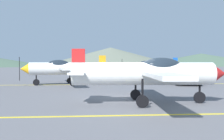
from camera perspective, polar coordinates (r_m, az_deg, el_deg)
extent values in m
plane|color=slate|center=(11.83, 2.81, -7.36)|extent=(400.00, 400.00, 0.00)
cube|color=yellow|center=(8.67, 5.51, -10.73)|extent=(80.00, 0.16, 0.01)
cube|color=yellow|center=(20.45, -0.21, -3.46)|extent=(80.00, 0.16, 0.01)
cylinder|color=white|center=(10.98, 7.38, -0.89)|extent=(6.46, 1.28, 1.04)
cone|color=red|center=(12.09, 24.20, -0.79)|extent=(0.69, 0.91, 0.88)
ellipsoid|color=#1E2833|center=(11.15, 11.71, 0.73)|extent=(1.92, 0.92, 0.85)
cube|color=white|center=(11.05, 9.32, -0.63)|extent=(1.35, 8.35, 0.15)
cube|color=white|center=(10.89, -8.02, -0.66)|extent=(0.75, 2.48, 0.09)
cube|color=red|center=(10.88, -8.03, 2.07)|extent=(0.60, 0.14, 1.13)
cylinder|color=black|center=(11.76, 20.23, -3.89)|extent=(0.09, 0.09, 0.95)
cylinder|color=black|center=(11.82, 20.20, -6.18)|extent=(0.53, 0.13, 0.53)
cylinder|color=black|center=(9.98, 7.29, -4.79)|extent=(0.09, 0.09, 0.95)
cylinder|color=black|center=(10.05, 7.28, -7.49)|extent=(0.53, 0.13, 0.53)
cylinder|color=black|center=(12.03, 5.66, -3.66)|extent=(0.09, 0.09, 0.95)
cylinder|color=black|center=(12.08, 5.65, -5.91)|extent=(0.53, 0.13, 0.53)
cylinder|color=white|center=(20.53, -10.28, 0.35)|extent=(6.50, 2.37, 1.04)
cone|color=#F2A519|center=(20.45, -20.20, 0.26)|extent=(0.83, 1.00, 0.88)
cube|color=black|center=(20.48, -21.26, 0.25)|extent=(0.06, 0.12, 1.89)
ellipsoid|color=#1E2833|center=(20.45, -12.65, 1.20)|extent=(2.03, 1.23, 0.85)
cube|color=white|center=(20.49, -11.33, 0.47)|extent=(2.77, 8.35, 0.15)
cube|color=white|center=(21.05, -2.32, 0.54)|extent=(1.17, 2.54, 0.09)
cube|color=#F2A519|center=(21.04, -2.32, 1.96)|extent=(0.61, 0.24, 1.13)
cylinder|color=black|center=(20.44, -17.67, -1.48)|extent=(0.09, 0.09, 0.95)
cylinder|color=black|center=(20.47, -17.65, -2.81)|extent=(0.54, 0.22, 0.53)
cylinder|color=black|center=(21.61, -10.07, -1.25)|extent=(0.09, 0.09, 0.95)
cylinder|color=black|center=(21.64, -10.06, -2.51)|extent=(0.54, 0.22, 0.53)
cylinder|color=black|center=(19.55, -9.39, -1.57)|extent=(0.09, 0.09, 0.95)
cylinder|color=black|center=(19.58, -9.38, -2.96)|extent=(0.54, 0.22, 0.53)
cylinder|color=#33478C|center=(30.56, 9.73, 0.82)|extent=(6.45, 1.21, 1.04)
cone|color=blue|center=(29.81, 3.14, 0.82)|extent=(0.68, 0.90, 0.88)
cube|color=black|center=(29.75, 2.42, 0.82)|extent=(0.04, 0.11, 1.89)
ellipsoid|color=#1E2833|center=(30.34, 8.18, 1.41)|extent=(1.91, 0.90, 0.85)
cube|color=#33478C|center=(30.46, 9.04, 0.91)|extent=(1.25, 8.34, 0.15)
cube|color=#33478C|center=(31.46, 14.88, 0.90)|extent=(0.73, 2.47, 0.09)
cube|color=blue|center=(31.46, 14.88, 1.85)|extent=(0.60, 0.13, 1.13)
cylinder|color=black|center=(29.98, 4.84, -0.38)|extent=(0.09, 0.09, 0.95)
cylinder|color=black|center=(30.00, 4.83, -1.29)|extent=(0.53, 0.13, 0.53)
cylinder|color=black|center=(31.63, 9.55, -0.29)|extent=(0.09, 0.09, 0.95)
cylinder|color=black|center=(31.65, 9.54, -1.15)|extent=(0.53, 0.13, 0.53)
cylinder|color=black|center=(29.63, 10.61, -0.43)|extent=(0.09, 0.09, 0.95)
cylinder|color=black|center=(29.65, 10.60, -1.35)|extent=(0.53, 0.13, 0.53)
cube|color=black|center=(21.65, 17.06, -1.42)|extent=(2.59, 4.57, 0.75)
cube|color=black|center=(21.47, 17.15, 0.29)|extent=(2.02, 2.67, 0.55)
cylinder|color=black|center=(23.23, 18.61, -2.15)|extent=(0.34, 0.67, 0.64)
cylinder|color=black|center=(22.93, 14.20, -2.16)|extent=(0.34, 0.67, 0.64)
cylinder|color=black|center=(20.47, 20.24, -2.69)|extent=(0.34, 0.67, 0.64)
cylinder|color=black|center=(20.13, 15.25, -2.71)|extent=(0.34, 0.67, 0.64)
cone|color=slate|center=(122.08, -0.33, 3.18)|extent=(71.10, 71.10, 9.58)
cone|color=#4C6651|center=(153.01, 20.54, 2.36)|extent=(78.41, 78.41, 7.29)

